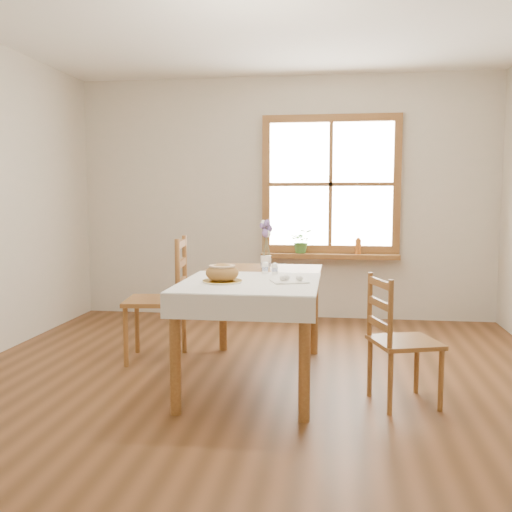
{
  "coord_description": "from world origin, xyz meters",
  "views": [
    {
      "loc": [
        0.56,
        -3.7,
        1.32
      ],
      "look_at": [
        0.0,
        0.3,
        0.9
      ],
      "focal_mm": 40.0,
      "sensor_mm": 36.0,
      "label": 1
    }
  ],
  "objects": [
    {
      "name": "ground",
      "position": [
        0.0,
        0.0,
        0.0
      ],
      "size": [
        5.0,
        5.0,
        0.0
      ],
      "primitive_type": "plane",
      "color": "brown",
      "rests_on": "ground"
    },
    {
      "name": "room_walls",
      "position": [
        0.0,
        0.0,
        1.71
      ],
      "size": [
        4.6,
        5.1,
        2.65
      ],
      "color": "beige",
      "rests_on": "ground"
    },
    {
      "name": "window",
      "position": [
        0.5,
        2.47,
        1.45
      ],
      "size": [
        1.46,
        0.08,
        1.46
      ],
      "color": "#905F2C",
      "rests_on": "ground"
    },
    {
      "name": "window_sill",
      "position": [
        0.5,
        2.4,
        0.69
      ],
      "size": [
        1.46,
        0.2,
        0.05
      ],
      "color": "#905F2C",
      "rests_on": "ground"
    },
    {
      "name": "dining_table",
      "position": [
        0.0,
        0.3,
        0.66
      ],
      "size": [
        0.9,
        1.6,
        0.75
      ],
      "color": "#905F2C",
      "rests_on": "ground"
    },
    {
      "name": "table_linen",
      "position": [
        0.0,
        -0.0,
        0.76
      ],
      "size": [
        0.91,
        0.99,
        0.01
      ],
      "primitive_type": "cube",
      "color": "white",
      "rests_on": "dining_table"
    },
    {
      "name": "chair_left",
      "position": [
        -0.87,
        0.68,
        0.5
      ],
      "size": [
        0.54,
        0.53,
        1.0
      ],
      "primitive_type": null,
      "rotation": [
        0.0,
        0.0,
        -1.44
      ],
      "color": "#905F2C",
      "rests_on": "ground"
    },
    {
      "name": "chair_right",
      "position": [
        1.01,
        -0.06,
        0.42
      ],
      "size": [
        0.51,
        0.49,
        0.83
      ],
      "primitive_type": null,
      "rotation": [
        0.0,
        0.0,
        1.89
      ],
      "color": "#905F2C",
      "rests_on": "ground"
    },
    {
      "name": "bread_plate",
      "position": [
        -0.17,
        -0.06,
        0.77
      ],
      "size": [
        0.28,
        0.28,
        0.01
      ],
      "primitive_type": "cylinder",
      "rotation": [
        0.0,
        0.0,
        -0.12
      ],
      "color": "white",
      "rests_on": "table_linen"
    },
    {
      "name": "bread_loaf",
      "position": [
        -0.17,
        -0.06,
        0.83
      ],
      "size": [
        0.22,
        0.22,
        0.12
      ],
      "primitive_type": "ellipsoid",
      "color": "olive",
      "rests_on": "bread_plate"
    },
    {
      "name": "egg_napkin",
      "position": [
        0.26,
        0.02,
        0.77
      ],
      "size": [
        0.28,
        0.26,
        0.01
      ],
      "primitive_type": "cube",
      "rotation": [
        0.0,
        0.0,
        0.33
      ],
      "color": "white",
      "rests_on": "table_linen"
    },
    {
      "name": "eggs",
      "position": [
        0.26,
        0.02,
        0.79
      ],
      "size": [
        0.22,
        0.21,
        0.04
      ],
      "primitive_type": null,
      "rotation": [
        0.0,
        0.0,
        0.33
      ],
      "color": "white",
      "rests_on": "egg_napkin"
    },
    {
      "name": "salt_shaker",
      "position": [
        0.13,
        0.38,
        0.8
      ],
      "size": [
        0.06,
        0.06,
        0.08
      ],
      "primitive_type": "cylinder",
      "rotation": [
        0.0,
        0.0,
        -0.36
      ],
      "color": "white",
      "rests_on": "table_linen"
    },
    {
      "name": "pepper_shaker",
      "position": [
        0.05,
        0.4,
        0.8
      ],
      "size": [
        0.05,
        0.05,
        0.09
      ],
      "primitive_type": "cylinder",
      "rotation": [
        0.0,
        0.0,
        0.14
      ],
      "color": "white",
      "rests_on": "table_linen"
    },
    {
      "name": "flower_vase",
      "position": [
        0.01,
        0.78,
        0.8
      ],
      "size": [
        0.11,
        0.11,
        0.09
      ],
      "primitive_type": "cylinder",
      "rotation": [
        0.0,
        0.0,
        -0.27
      ],
      "color": "white",
      "rests_on": "dining_table"
    },
    {
      "name": "lavender_bouquet",
      "position": [
        0.01,
        0.78,
        0.98
      ],
      "size": [
        0.15,
        0.15,
        0.28
      ],
      "primitive_type": null,
      "color": "#6A518F",
      "rests_on": "flower_vase"
    },
    {
      "name": "potted_plant",
      "position": [
        0.2,
        2.4,
        0.82
      ],
      "size": [
        0.27,
        0.29,
        0.2
      ],
      "primitive_type": "imported",
      "rotation": [
        0.0,
        0.0,
        0.14
      ],
      "color": "#407830",
      "rests_on": "window_sill"
    },
    {
      "name": "amber_bottle",
      "position": [
        0.8,
        2.4,
        0.8
      ],
      "size": [
        0.08,
        0.08,
        0.18
      ],
      "primitive_type": "cylinder",
      "rotation": [
        0.0,
        0.0,
        0.37
      ],
      "color": "#A95C1F",
      "rests_on": "window_sill"
    }
  ]
}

